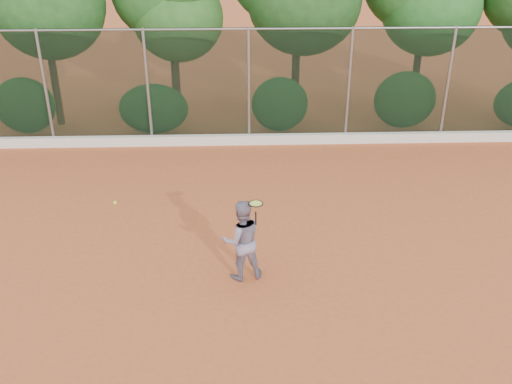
{
  "coord_description": "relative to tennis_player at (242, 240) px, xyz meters",
  "views": [
    {
      "loc": [
        -0.38,
        -9.59,
        6.55
      ],
      "look_at": [
        0.0,
        1.0,
        1.25
      ],
      "focal_mm": 40.0,
      "sensor_mm": 36.0,
      "label": 1
    }
  ],
  "objects": [
    {
      "name": "concrete_curb",
      "position": [
        0.32,
        7.04,
        -0.68
      ],
      "size": [
        24.0,
        0.2,
        0.3
      ],
      "primitive_type": "cube",
      "color": "silver",
      "rests_on": "ground"
    },
    {
      "name": "ground",
      "position": [
        0.32,
        0.22,
        -0.83
      ],
      "size": [
        80.0,
        80.0,
        0.0
      ],
      "primitive_type": "plane",
      "color": "#BE582C",
      "rests_on": "ground"
    },
    {
      "name": "tennis_player",
      "position": [
        0.0,
        0.0,
        0.0
      ],
      "size": [
        0.92,
        0.79,
        1.67
      ],
      "primitive_type": "imported",
      "rotation": [
        0.0,
        0.0,
        3.36
      ],
      "color": "gray",
      "rests_on": "ground"
    },
    {
      "name": "chainlink_fence",
      "position": [
        0.32,
        7.22,
        1.03
      ],
      "size": [
        24.09,
        0.09,
        3.5
      ],
      "color": "black",
      "rests_on": "ground"
    },
    {
      "name": "tennis_racket",
      "position": [
        0.27,
        -0.07,
        0.79
      ],
      "size": [
        0.29,
        0.29,
        0.5
      ],
      "color": "black",
      "rests_on": "ground"
    },
    {
      "name": "tennis_ball_in_flight",
      "position": [
        -2.22,
        -0.41,
        1.07
      ],
      "size": [
        0.06,
        0.06,
        0.06
      ],
      "color": "#D7EC35",
      "rests_on": "ground"
    }
  ]
}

